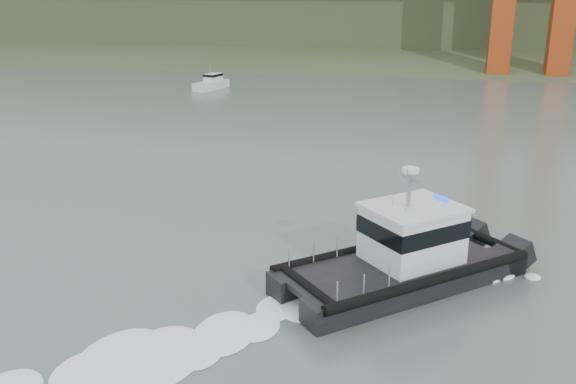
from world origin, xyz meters
TOP-DOWN VIEW (x-y plane):
  - ground at (0.00, 0.00)m, footprint 400.00×400.00m
  - headlands at (0.00, 125.50)m, footprint 500.00×105.36m
  - patrol_boat at (7.77, 4.43)m, footprint 11.33×10.74m
  - motorboat at (-18.47, 55.51)m, footprint 3.42×5.86m

SIDE VIEW (x-z plane):
  - ground at x=0.00m, z-range 0.00..0.00m
  - motorboat at x=-18.47m, z-range -0.77..2.29m
  - patrol_boat at x=7.77m, z-range -1.39..4.18m
  - headlands at x=0.00m, z-range -6.52..20.61m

